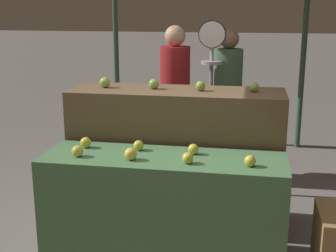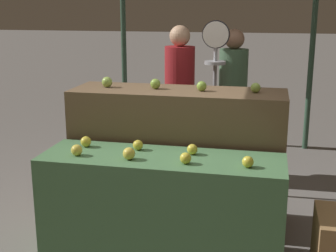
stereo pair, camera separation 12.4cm
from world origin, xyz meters
TOP-DOWN VIEW (x-y plane):
  - display_counter_front at (0.00, 0.00)m, footprint 1.75×0.55m
  - display_counter_back at (0.00, 0.60)m, footprint 1.75×0.55m
  - apple_front_0 at (-0.60, -0.10)m, footprint 0.08×0.08m
  - apple_front_1 at (-0.21, -0.11)m, footprint 0.09×0.09m
  - apple_front_2 at (0.19, -0.11)m, footprint 0.08×0.08m
  - apple_front_3 at (0.61, -0.10)m, footprint 0.08×0.08m
  - apple_front_4 at (-0.62, 0.11)m, footprint 0.08×0.08m
  - apple_front_5 at (-0.21, 0.12)m, footprint 0.08×0.08m
  - apple_front_6 at (0.21, 0.10)m, footprint 0.08×0.08m
  - apple_back_0 at (-0.61, 0.60)m, footprint 0.09×0.09m
  - apple_back_1 at (-0.19, 0.61)m, footprint 0.08×0.08m
  - apple_back_2 at (0.20, 0.59)m, footprint 0.08×0.08m
  - apple_back_3 at (0.62, 0.61)m, footprint 0.08×0.08m
  - produce_scale at (0.22, 1.29)m, footprint 0.26×0.20m
  - person_vendor_at_scale at (-0.19, 1.65)m, footprint 0.33×0.33m
  - person_customer_left at (0.35, 1.86)m, footprint 0.31×0.31m

SIDE VIEW (x-z plane):
  - display_counter_front at x=0.00m, z-range 0.00..0.77m
  - display_counter_back at x=0.00m, z-range 0.00..1.15m
  - apple_front_5 at x=-0.21m, z-range 0.77..0.84m
  - apple_front_6 at x=0.21m, z-range 0.77..0.85m
  - apple_front_3 at x=0.61m, z-range 0.77..0.85m
  - apple_front_2 at x=0.19m, z-range 0.77..0.85m
  - apple_front_4 at x=-0.62m, z-range 0.77..0.85m
  - apple_front_0 at x=-0.60m, z-range 0.77..0.85m
  - apple_front_1 at x=-0.21m, z-range 0.77..0.86m
  - person_customer_left at x=0.35m, z-range 0.13..1.72m
  - person_vendor_at_scale at x=-0.19m, z-range 0.14..1.76m
  - apple_back_3 at x=0.62m, z-range 1.15..1.23m
  - apple_back_2 at x=0.20m, z-range 1.15..1.23m
  - apple_back_1 at x=-0.19m, z-range 1.15..1.23m
  - apple_back_0 at x=-0.61m, z-range 1.15..1.24m
  - produce_scale at x=0.22m, z-range 0.37..2.06m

